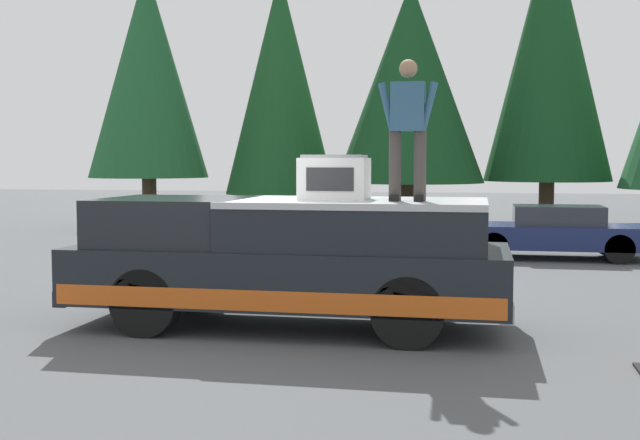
# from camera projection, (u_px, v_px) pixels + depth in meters

# --- Properties ---
(ground_plane) EXTENTS (90.00, 90.00, 0.00)m
(ground_plane) POSITION_uv_depth(u_px,v_px,m) (242.00, 326.00, 10.31)
(ground_plane) COLOR #4C4F51
(pickup_truck) EXTENTS (2.01, 5.54, 1.65)m
(pickup_truck) POSITION_uv_depth(u_px,v_px,m) (290.00, 260.00, 10.20)
(pickup_truck) COLOR black
(pickup_truck) RESTS_ON ground
(compressor_unit) EXTENTS (0.65, 0.84, 0.56)m
(compressor_unit) POSITION_uv_depth(u_px,v_px,m) (335.00, 177.00, 10.04)
(compressor_unit) COLOR white
(compressor_unit) RESTS_ON pickup_truck
(person_on_truck_bed) EXTENTS (0.29, 0.72, 1.69)m
(person_on_truck_bed) POSITION_uv_depth(u_px,v_px,m) (408.00, 126.00, 9.55)
(person_on_truck_bed) COLOR #423D38
(person_on_truck_bed) RESTS_ON pickup_truck
(parked_car_navy) EXTENTS (1.64, 4.10, 1.16)m
(parked_car_navy) POSITION_uv_depth(u_px,v_px,m) (554.00, 232.00, 17.46)
(parked_car_navy) COLOR navy
(parked_car_navy) RESTS_ON ground
(parked_car_maroon) EXTENTS (1.64, 4.10, 1.16)m
(parked_car_maroon) POSITION_uv_depth(u_px,v_px,m) (306.00, 226.00, 19.11)
(parked_car_maroon) COLOR maroon
(parked_car_maroon) RESTS_ON ground
(conifer_left) EXTENTS (3.88, 3.88, 9.48)m
(conifer_left) POSITION_uv_depth(u_px,v_px,m) (549.00, 51.00, 24.46)
(conifer_left) COLOR #4C3826
(conifer_left) RESTS_ON ground
(conifer_center_left) EXTENTS (4.51, 4.51, 7.54)m
(conifer_center_left) POSITION_uv_depth(u_px,v_px,m) (410.00, 83.00, 24.16)
(conifer_center_left) COLOR #4C3826
(conifer_center_left) RESTS_ON ground
(conifer_center_right) EXTENTS (3.58, 3.58, 8.22)m
(conifer_center_right) POSITION_uv_depth(u_px,v_px,m) (280.00, 84.00, 25.85)
(conifer_center_right) COLOR #4C3826
(conifer_center_right) RESTS_ON ground
(conifer_right) EXTENTS (3.78, 3.78, 8.25)m
(conifer_right) POSITION_uv_depth(u_px,v_px,m) (147.00, 73.00, 25.27)
(conifer_right) COLOR #4C3826
(conifer_right) RESTS_ON ground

